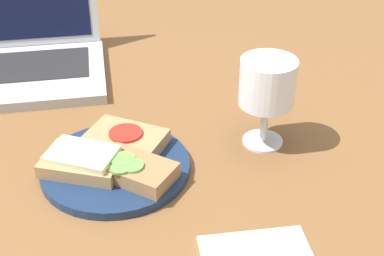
{
  "coord_description": "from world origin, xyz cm",
  "views": [
    {
      "loc": [
        -5.74,
        -67.08,
        50.58
      ],
      "look_at": [
        5.77,
        -2.41,
        8.0
      ],
      "focal_mm": 50.0,
      "sensor_mm": 36.0,
      "label": 1
    }
  ],
  "objects_px": {
    "plate": "(116,167)",
    "sandwich_with_cucumber": "(135,169)",
    "laptop": "(16,54)",
    "sandwich_with_cheese": "(83,161)",
    "sandwich_with_tomato": "(125,139)",
    "wine_glass": "(267,87)"
  },
  "relations": [
    {
      "from": "sandwich_with_cheese",
      "to": "wine_glass",
      "type": "distance_m",
      "value": 0.29
    },
    {
      "from": "sandwich_with_cucumber",
      "to": "sandwich_with_tomato",
      "type": "distance_m",
      "value": 0.08
    },
    {
      "from": "laptop",
      "to": "plate",
      "type": "bearing_deg",
      "value": -64.62
    },
    {
      "from": "sandwich_with_tomato",
      "to": "laptop",
      "type": "bearing_deg",
      "value": 120.8
    },
    {
      "from": "sandwich_with_cucumber",
      "to": "wine_glass",
      "type": "xyz_separation_m",
      "value": [
        0.21,
        0.07,
        0.07
      ]
    },
    {
      "from": "plate",
      "to": "wine_glass",
      "type": "distance_m",
      "value": 0.25
    },
    {
      "from": "sandwich_with_cucumber",
      "to": "sandwich_with_cheese",
      "type": "distance_m",
      "value": 0.08
    },
    {
      "from": "plate",
      "to": "sandwich_with_tomato",
      "type": "bearing_deg",
      "value": 66.72
    },
    {
      "from": "sandwich_with_cucumber",
      "to": "sandwich_with_cheese",
      "type": "bearing_deg",
      "value": 156.42
    },
    {
      "from": "plate",
      "to": "sandwich_with_cheese",
      "type": "xyz_separation_m",
      "value": [
        -0.05,
        -0.01,
        0.02
      ]
    },
    {
      "from": "laptop",
      "to": "sandwich_with_cheese",
      "type": "bearing_deg",
      "value": -71.15
    },
    {
      "from": "sandwich_with_cucumber",
      "to": "sandwich_with_tomato",
      "type": "bearing_deg",
      "value": 95.98
    },
    {
      "from": "plate",
      "to": "sandwich_with_cucumber",
      "type": "distance_m",
      "value": 0.05
    },
    {
      "from": "sandwich_with_tomato",
      "to": "laptop",
      "type": "distance_m",
      "value": 0.36
    },
    {
      "from": "sandwich_with_cheese",
      "to": "sandwich_with_cucumber",
      "type": "bearing_deg",
      "value": -23.58
    },
    {
      "from": "plate",
      "to": "wine_glass",
      "type": "bearing_deg",
      "value": 8.21
    },
    {
      "from": "sandwich_with_cucumber",
      "to": "wine_glass",
      "type": "height_order",
      "value": "wine_glass"
    },
    {
      "from": "sandwich_with_cucumber",
      "to": "sandwich_with_cheese",
      "type": "height_order",
      "value": "sandwich_with_cheese"
    },
    {
      "from": "plate",
      "to": "laptop",
      "type": "bearing_deg",
      "value": 115.38
    },
    {
      "from": "sandwich_with_cheese",
      "to": "laptop",
      "type": "relative_size",
      "value": 0.4
    },
    {
      "from": "plate",
      "to": "wine_glass",
      "type": "xyz_separation_m",
      "value": [
        0.23,
        0.03,
        0.09
      ]
    },
    {
      "from": "sandwich_with_tomato",
      "to": "laptop",
      "type": "relative_size",
      "value": 0.42
    }
  ]
}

